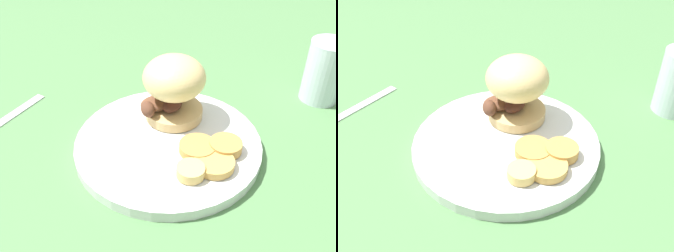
{
  "view_description": "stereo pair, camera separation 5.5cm",
  "coord_description": "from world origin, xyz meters",
  "views": [
    {
      "loc": [
        0.23,
        -0.37,
        0.38
      ],
      "look_at": [
        0.0,
        0.0,
        0.04
      ],
      "focal_mm": 42.0,
      "sensor_mm": 36.0,
      "label": 1
    },
    {
      "loc": [
        0.27,
        -0.34,
        0.38
      ],
      "look_at": [
        0.0,
        0.0,
        0.04
      ],
      "focal_mm": 42.0,
      "sensor_mm": 36.0,
      "label": 2
    }
  ],
  "objects": [
    {
      "name": "potato_round_2",
      "position": [
        0.06,
        -0.05,
        0.03
      ],
      "size": [
        0.04,
        0.04,
        0.01
      ],
      "primitive_type": "cylinder",
      "color": "#DBB766",
      "rests_on": "dinner_plate"
    },
    {
      "name": "dinner_plate",
      "position": [
        0.0,
        0.0,
        0.01
      ],
      "size": [
        0.27,
        0.27,
        0.02
      ],
      "color": "silver",
      "rests_on": "ground_plane"
    },
    {
      "name": "potato_round_0",
      "position": [
        0.08,
        0.02,
        0.03
      ],
      "size": [
        0.05,
        0.05,
        0.01
      ],
      "primitive_type": "cylinder",
      "color": "#BC8942",
      "rests_on": "dinner_plate"
    },
    {
      "name": "sandwich",
      "position": [
        -0.03,
        0.06,
        0.07
      ],
      "size": [
        0.1,
        0.1,
        0.1
      ],
      "color": "tan",
      "rests_on": "dinner_plate"
    },
    {
      "name": "ground_plane",
      "position": [
        0.0,
        0.0,
        0.0
      ],
      "size": [
        4.0,
        4.0,
        0.0
      ],
      "primitive_type": "plane",
      "color": "#4C7A47"
    },
    {
      "name": "drinking_glass",
      "position": [
        0.15,
        0.25,
        0.05
      ],
      "size": [
        0.06,
        0.06,
        0.11
      ],
      "color": "silver",
      "rests_on": "ground_plane"
    },
    {
      "name": "fork",
      "position": [
        -0.26,
        -0.08,
        0.0
      ],
      "size": [
        0.03,
        0.17,
        0.0
      ],
      "color": "silver",
      "rests_on": "ground_plane"
    },
    {
      "name": "potato_round_1",
      "position": [
        0.05,
        0.0,
        0.02
      ],
      "size": [
        0.05,
        0.05,
        0.01
      ],
      "primitive_type": "cylinder",
      "color": "#BC8942",
      "rests_on": "dinner_plate"
    },
    {
      "name": "potato_round_3",
      "position": [
        0.08,
        -0.02,
        0.02
      ],
      "size": [
        0.05,
        0.05,
        0.01
      ],
      "primitive_type": "cylinder",
      "color": "tan",
      "rests_on": "dinner_plate"
    }
  ]
}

